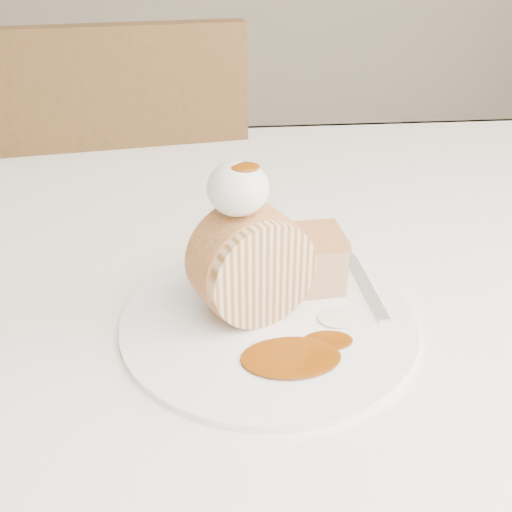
{
  "coord_description": "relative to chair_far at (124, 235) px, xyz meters",
  "views": [
    {
      "loc": [
        -0.03,
        -0.33,
        1.05
      ],
      "look_at": [
        0.01,
        0.09,
        0.81
      ],
      "focal_mm": 40.0,
      "sensor_mm": 36.0,
      "label": 1
    }
  ],
  "objects": [
    {
      "name": "table",
      "position": [
        0.19,
        -0.48,
        0.13
      ],
      "size": [
        1.4,
        0.9,
        0.75
      ],
      "color": "white",
      "rests_on": "ground"
    },
    {
      "name": "chair_far",
      "position": [
        0.0,
        0.0,
        0.0
      ],
      "size": [
        0.5,
        0.5,
        0.93
      ],
      "rotation": [
        0.0,
        0.0,
        3.29
      ],
      "color": "brown",
      "rests_on": "ground"
    },
    {
      "name": "plate",
      "position": [
        0.21,
        -0.6,
        0.22
      ],
      "size": [
        0.27,
        0.27,
        0.01
      ],
      "primitive_type": "cylinder",
      "rotation": [
        0.0,
        0.0,
        0.07
      ],
      "color": "white",
      "rests_on": "table"
    },
    {
      "name": "roulade_slice",
      "position": [
        0.2,
        -0.59,
        0.27
      ],
      "size": [
        0.11,
        0.09,
        0.1
      ],
      "primitive_type": "cylinder",
      "rotation": [
        1.57,
        0.0,
        0.41
      ],
      "color": "beige",
      "rests_on": "plate"
    },
    {
      "name": "cake_chunk",
      "position": [
        0.26,
        -0.55,
        0.25
      ],
      "size": [
        0.06,
        0.06,
        0.05
      ],
      "primitive_type": "cube",
      "rotation": [
        0.0,
        0.0,
        0.07
      ],
      "color": "#D58950",
      "rests_on": "plate"
    },
    {
      "name": "whipped_cream",
      "position": [
        0.19,
        -0.59,
        0.34
      ],
      "size": [
        0.05,
        0.05,
        0.04
      ],
      "primitive_type": "ellipsoid",
      "color": "white",
      "rests_on": "roulade_slice"
    },
    {
      "name": "caramel_drizzle",
      "position": [
        0.19,
        -0.59,
        0.37
      ],
      "size": [
        0.02,
        0.02,
        0.01
      ],
      "primitive_type": "ellipsoid",
      "color": "#6D3004",
      "rests_on": "whipped_cream"
    },
    {
      "name": "caramel_pool",
      "position": [
        0.23,
        -0.66,
        0.23
      ],
      "size": [
        0.08,
        0.06,
        0.0
      ],
      "primitive_type": null,
      "rotation": [
        0.0,
        0.0,
        0.07
      ],
      "color": "#6D3004",
      "rests_on": "plate"
    },
    {
      "name": "fork",
      "position": [
        0.31,
        -0.56,
        0.23
      ],
      "size": [
        0.03,
        0.15,
        0.0
      ],
      "primitive_type": "cube",
      "rotation": [
        0.0,
        0.0,
        0.03
      ],
      "color": "silver",
      "rests_on": "plate"
    }
  ]
}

